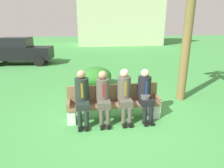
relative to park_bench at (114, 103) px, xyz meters
name	(u,v)px	position (x,y,z in m)	size (l,w,h in m)	color
ground_plane	(117,118)	(0.07, 0.00, -0.44)	(80.00, 80.00, 0.00)	#3E8B41
park_bench	(114,103)	(0.00, 0.00, 0.00)	(2.40, 0.44, 0.90)	brown
seated_man_leftmost	(82,95)	(-0.81, -0.13, 0.31)	(0.34, 0.72, 1.35)	#1E2823
seated_man_centerleft	(103,94)	(-0.29, -0.13, 0.30)	(0.34, 0.72, 1.31)	#4C473D
seated_man_centerright	(125,93)	(0.25, -0.13, 0.31)	(0.34, 0.72, 1.35)	#4C473D
seated_man_rightmost	(145,92)	(0.79, -0.13, 0.30)	(0.34, 0.72, 1.32)	black
shrub_near_bench	(96,76)	(-0.25, 2.94, -0.05)	(1.25, 1.15, 0.78)	#286B25
parked_car_near	(19,51)	(-4.69, 8.25, 0.40)	(4.02, 1.99, 1.68)	black
building_backdrop	(118,7)	(3.95, 21.00, 4.11)	(10.71, 6.98, 9.06)	#AFBC91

